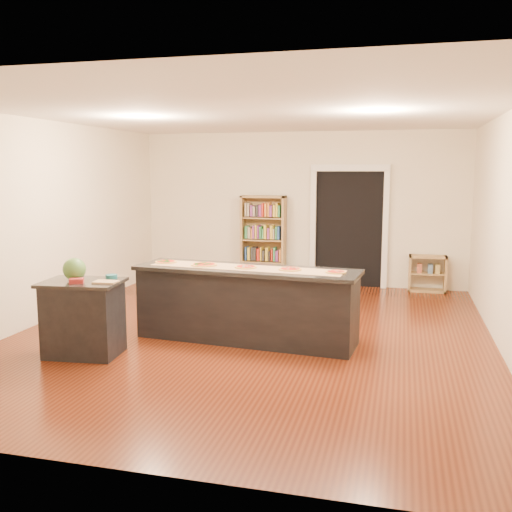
% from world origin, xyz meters
% --- Properties ---
extents(room, '(6.00, 7.00, 2.80)m').
position_xyz_m(room, '(0.00, 0.00, 1.40)').
color(room, beige).
rests_on(room, ground).
extents(doorway, '(1.40, 0.09, 2.21)m').
position_xyz_m(doorway, '(0.90, 3.46, 1.20)').
color(doorway, black).
rests_on(doorway, room).
extents(kitchen_island, '(2.79, 0.76, 0.92)m').
position_xyz_m(kitchen_island, '(-0.01, -0.26, 0.46)').
color(kitchen_island, black).
rests_on(kitchen_island, ground).
extents(side_counter, '(0.88, 0.64, 0.87)m').
position_xyz_m(side_counter, '(-1.66, -1.27, 0.44)').
color(side_counter, black).
rests_on(side_counter, ground).
extents(bookshelf, '(0.82, 0.29, 1.65)m').
position_xyz_m(bookshelf, '(-0.66, 3.30, 0.82)').
color(bookshelf, '#A68551').
rests_on(bookshelf, ground).
extents(low_shelf, '(0.64, 0.27, 0.64)m').
position_xyz_m(low_shelf, '(2.29, 3.31, 0.32)').
color(low_shelf, '#A68551').
rests_on(low_shelf, ground).
extents(waste_bin, '(0.25, 0.25, 0.36)m').
position_xyz_m(waste_bin, '(-0.14, 3.21, 0.18)').
color(waste_bin, '#61B4D8').
rests_on(waste_bin, ground).
extents(kraft_paper, '(2.45, 0.65, 0.00)m').
position_xyz_m(kraft_paper, '(-0.01, -0.27, 0.92)').
color(kraft_paper, '#A77D56').
rests_on(kraft_paper, kitchen_island).
extents(watermelon, '(0.26, 0.26, 0.26)m').
position_xyz_m(watermelon, '(-1.76, -1.26, 1.00)').
color(watermelon, '#144214').
rests_on(watermelon, side_counter).
extents(cutting_board, '(0.27, 0.19, 0.02)m').
position_xyz_m(cutting_board, '(-1.35, -1.29, 0.88)').
color(cutting_board, tan).
rests_on(cutting_board, side_counter).
extents(package_red, '(0.18, 0.16, 0.05)m').
position_xyz_m(package_red, '(-1.64, -1.41, 0.89)').
color(package_red, maroon).
rests_on(package_red, side_counter).
extents(package_teal, '(0.14, 0.14, 0.05)m').
position_xyz_m(package_teal, '(-1.39, -1.08, 0.89)').
color(package_teal, '#195966').
rests_on(package_teal, side_counter).
extents(pizza_a, '(0.26, 0.26, 0.02)m').
position_xyz_m(pizza_a, '(-1.12, -0.15, 0.93)').
color(pizza_a, tan).
rests_on(pizza_a, kitchen_island).
extents(pizza_b, '(0.32, 0.32, 0.02)m').
position_xyz_m(pizza_b, '(-0.56, -0.23, 0.93)').
color(pizza_b, tan).
rests_on(pizza_b, kitchen_island).
extents(pizza_c, '(0.29, 0.29, 0.02)m').
position_xyz_m(pizza_c, '(-0.01, -0.28, 0.93)').
color(pizza_c, tan).
rests_on(pizza_c, kitchen_island).
extents(pizza_d, '(0.27, 0.27, 0.02)m').
position_xyz_m(pizza_d, '(0.55, -0.29, 0.93)').
color(pizza_d, tan).
rests_on(pizza_d, kitchen_island).
extents(pizza_e, '(0.26, 0.26, 0.02)m').
position_xyz_m(pizza_e, '(1.10, -0.35, 0.93)').
color(pizza_e, tan).
rests_on(pizza_e, kitchen_island).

